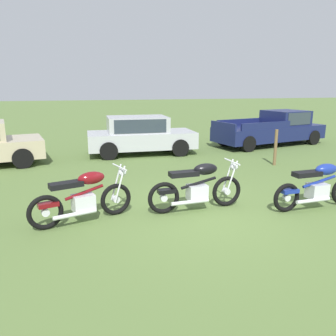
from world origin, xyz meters
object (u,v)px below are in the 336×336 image
Objects in this scene: motorcycle_blue at (318,186)px; motorcycle_black at (197,187)px; motorcycle_maroon at (83,197)px; car_silver at (140,133)px; fence_post_wooden at (275,147)px; pickup_truck_navy at (274,128)px.

motorcycle_black is at bearing 164.36° from motorcycle_blue.
motorcycle_maroon is 0.94× the size of motorcycle_black.
motorcycle_maroon is 0.48× the size of car_silver.
car_silver is 4.99m from fence_post_wooden.
motorcycle_blue is at bearing -15.99° from motorcycle_black.
motorcycle_black is 6.29m from car_silver.
pickup_truck_navy is at bearing 57.67° from fence_post_wooden.
fence_post_wooden reaches higher than motorcycle_black.
car_silver is 6.14m from pickup_truck_navy.
motorcycle_maroon is 0.94× the size of motorcycle_blue.
motorcycle_black is 0.51× the size of car_silver.
pickup_truck_navy is at bearing 22.24° from motorcycle_maroon.
pickup_truck_navy reaches higher than motorcycle_blue.
motorcycle_blue is at bearing -110.91° from fence_post_wooden.
motorcycle_black and motorcycle_blue have the same top height.
pickup_truck_navy is 4.18m from fence_post_wooden.
motorcycle_black is 1.77× the size of fence_post_wooden.
car_silver is (0.03, 6.28, 0.30)m from motorcycle_black.
pickup_truck_navy is at bearing 6.30° from car_silver.
pickup_truck_navy is at bearing 45.06° from motorcycle_black.
motorcycle_blue is (4.79, -0.60, -0.00)m from motorcycle_maroon.
fence_post_wooden is (6.23, 3.17, 0.10)m from motorcycle_maroon.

